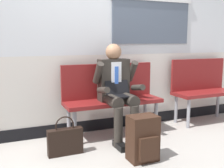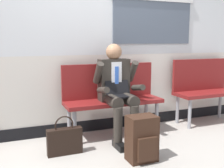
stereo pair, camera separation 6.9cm
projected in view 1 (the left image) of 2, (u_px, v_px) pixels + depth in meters
name	position (u px, v px, depth m)	size (l,w,h in m)	color
ground_plane	(107.00, 145.00, 3.36)	(18.00, 18.00, 0.00)	#9E9991
station_wall	(90.00, 21.00, 3.69)	(6.43, 0.17, 3.11)	silver
bench_with_person	(111.00, 94.00, 3.68)	(1.32, 0.42, 0.97)	maroon
bench_empty	(202.00, 86.00, 4.29)	(1.02, 0.42, 1.00)	maroon
person_seated	(117.00, 89.00, 3.47)	(0.57, 0.70, 1.25)	#2D2823
backpack	(143.00, 139.00, 2.88)	(0.31, 0.26, 0.50)	#331E14
handbag	(65.00, 141.00, 3.04)	(0.40, 0.10, 0.45)	black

